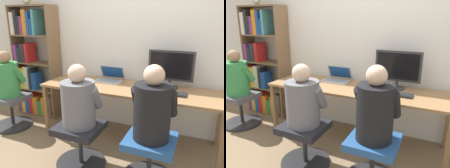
# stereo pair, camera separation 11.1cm
# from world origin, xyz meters

# --- Properties ---
(ground_plane) EXTENTS (14.00, 14.00, 0.00)m
(ground_plane) POSITION_xyz_m (0.00, 0.00, 0.00)
(ground_plane) COLOR #846B4C
(wall_back) EXTENTS (10.00, 0.05, 2.60)m
(wall_back) POSITION_xyz_m (0.00, 0.74, 1.30)
(wall_back) COLOR white
(wall_back) RESTS_ON ground_plane
(desk) EXTENTS (2.27, 0.68, 0.73)m
(desk) POSITION_xyz_m (0.00, 0.34, 0.67)
(desk) COLOR olive
(desk) RESTS_ON ground_plane
(desktop_monitor) EXTENTS (0.55, 0.22, 0.47)m
(desktop_monitor) POSITION_xyz_m (0.47, 0.52, 0.97)
(desktop_monitor) COLOR #333338
(desktop_monitor) RESTS_ON desk
(laptop) EXTENTS (0.36, 0.30, 0.20)m
(laptop) POSITION_xyz_m (-0.34, 0.51, 0.77)
(laptop) COLOR #B7B7BC
(laptop) RESTS_ON desk
(keyboard) EXTENTS (0.45, 0.14, 0.03)m
(keyboard) POSITION_xyz_m (0.47, 0.27, 0.74)
(keyboard) COLOR #232326
(keyboard) RESTS_ON desk
(computer_mouse_by_keyboard) EXTENTS (0.07, 0.09, 0.04)m
(computer_mouse_by_keyboard) POSITION_xyz_m (0.18, 0.26, 0.75)
(computer_mouse_by_keyboard) COLOR black
(computer_mouse_by_keyboard) RESTS_ON desk
(office_chair_left) EXTENTS (0.55, 0.55, 0.49)m
(office_chair_left) POSITION_xyz_m (0.45, -0.36, 0.27)
(office_chair_left) COLOR #262628
(office_chair_left) RESTS_ON ground_plane
(office_chair_right) EXTENTS (0.55, 0.55, 0.49)m
(office_chair_right) POSITION_xyz_m (-0.30, -0.39, 0.27)
(office_chair_right) COLOR #262628
(office_chair_right) RESTS_ON ground_plane
(person_at_monitor) EXTENTS (0.41, 0.36, 0.70)m
(person_at_monitor) POSITION_xyz_m (0.45, -0.35, 0.79)
(person_at_monitor) COLOR black
(person_at_monitor) RESTS_ON office_chair_left
(person_at_laptop) EXTENTS (0.43, 0.35, 0.65)m
(person_at_laptop) POSITION_xyz_m (-0.30, -0.38, 0.76)
(person_at_laptop) COLOR slate
(person_at_laptop) RESTS_ON office_chair_right
(bookshelf) EXTENTS (0.75, 0.29, 1.76)m
(bookshelf) POSITION_xyz_m (-1.72, 0.53, 0.81)
(bookshelf) COLOR brown
(bookshelf) RESTS_ON ground_plane
(office_chair_side) EXTENTS (0.55, 0.55, 0.49)m
(office_chair_side) POSITION_xyz_m (-1.72, 0.00, 0.27)
(office_chair_side) COLOR #262628
(office_chair_side) RESTS_ON ground_plane
(person_near_shelf) EXTENTS (0.40, 0.34, 0.65)m
(person_near_shelf) POSITION_xyz_m (-1.72, 0.01, 0.76)
(person_near_shelf) COLOR #388C47
(person_near_shelf) RESTS_ON office_chair_side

